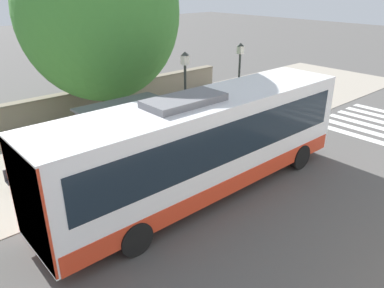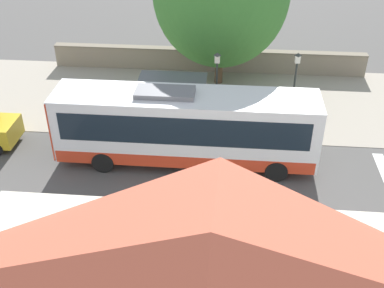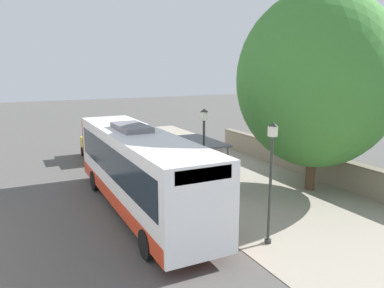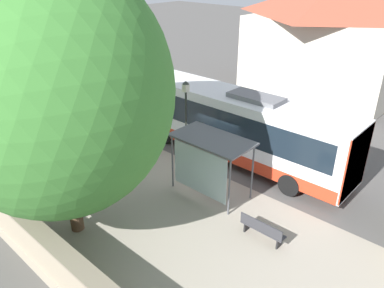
% 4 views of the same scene
% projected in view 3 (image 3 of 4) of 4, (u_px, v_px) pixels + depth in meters
% --- Properties ---
extents(ground_plane, '(120.00, 120.00, 0.00)m').
position_uv_depth(ground_plane, '(183.00, 206.00, 16.89)').
color(ground_plane, '#514F4C').
rests_on(ground_plane, ground).
extents(sidewalk_plaza, '(9.00, 44.00, 0.02)m').
position_uv_depth(sidewalk_plaza, '(264.00, 191.00, 18.86)').
color(sidewalk_plaza, '#9E9384').
rests_on(sidewalk_plaza, ground).
extents(stone_wall, '(0.60, 20.00, 1.46)m').
position_uv_depth(stone_wall, '(324.00, 168.00, 20.48)').
color(stone_wall, gray).
rests_on(stone_wall, ground).
extents(bus, '(2.59, 11.77, 3.67)m').
position_uv_depth(bus, '(139.00, 168.00, 16.02)').
color(bus, white).
rests_on(bus, ground).
extents(bus_shelter, '(1.90, 3.44, 2.65)m').
position_uv_depth(bus_shelter, '(200.00, 149.00, 18.33)').
color(bus_shelter, '#515459').
rests_on(bus_shelter, ground).
extents(pedestrian, '(0.34, 0.22, 1.64)m').
position_uv_depth(pedestrian, '(232.00, 223.00, 12.69)').
color(pedestrian, '#2D3347').
rests_on(pedestrian, ground).
extents(bench, '(0.40, 1.75, 0.88)m').
position_uv_depth(bench, '(188.00, 165.00, 22.10)').
color(bench, '#333338').
rests_on(bench, ground).
extents(street_lamp_near, '(0.28, 0.28, 4.36)m').
position_uv_depth(street_lamp_near, '(271.00, 173.00, 12.78)').
color(street_lamp_near, '#2D332D').
rests_on(street_lamp_near, ground).
extents(street_lamp_far, '(0.28, 0.28, 4.47)m').
position_uv_depth(street_lamp_far, '(204.00, 152.00, 15.83)').
color(street_lamp_far, '#2D332D').
rests_on(street_lamp_far, ground).
extents(shade_tree, '(7.73, 7.73, 9.81)m').
position_uv_depth(shade_tree, '(317.00, 80.00, 18.05)').
color(shade_tree, brown).
rests_on(shade_tree, ground).
extents(parked_car_behind_bus, '(1.97, 3.93, 1.93)m').
position_uv_depth(parked_car_behind_bus, '(99.00, 145.00, 25.55)').
color(parked_car_behind_bus, gold).
rests_on(parked_car_behind_bus, ground).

